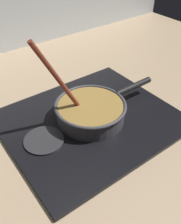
% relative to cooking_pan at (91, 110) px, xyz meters
% --- Properties ---
extents(ground, '(2.40, 1.60, 0.04)m').
position_rel_cooking_pan_xyz_m(ground, '(-0.14, -0.09, -0.07)').
color(ground, '#9E8466').
extents(hob_plate, '(0.56, 0.48, 0.01)m').
position_rel_cooking_pan_xyz_m(hob_plate, '(-0.00, -0.00, -0.04)').
color(hob_plate, black).
rests_on(hob_plate, ground).
extents(burner_ring, '(0.18, 0.18, 0.01)m').
position_rel_cooking_pan_xyz_m(burner_ring, '(-0.00, -0.00, -0.03)').
color(burner_ring, '#592D0C').
rests_on(burner_ring, hob_plate).
extents(spare_burner, '(0.12, 0.12, 0.01)m').
position_rel_cooking_pan_xyz_m(spare_burner, '(-0.18, -0.00, -0.03)').
color(spare_burner, '#262628').
rests_on(spare_burner, hob_plate).
extents(cooking_pan, '(0.44, 0.24, 0.31)m').
position_rel_cooking_pan_xyz_m(cooking_pan, '(0.00, 0.00, 0.00)').
color(cooking_pan, '#38383D').
rests_on(cooking_pan, hob_plate).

